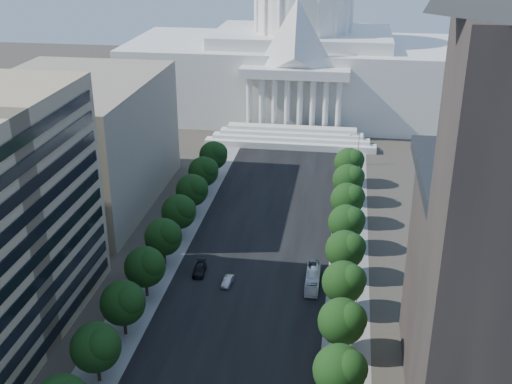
% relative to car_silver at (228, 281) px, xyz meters
% --- Properties ---
extents(road_asphalt, '(30.00, 260.00, 0.01)m').
position_rel_car_silver_xyz_m(road_asphalt, '(3.89, 23.91, -0.70)').
color(road_asphalt, black).
rests_on(road_asphalt, ground).
extents(sidewalk_left, '(8.00, 260.00, 0.02)m').
position_rel_car_silver_xyz_m(sidewalk_left, '(-15.11, 23.91, -0.70)').
color(sidewalk_left, gray).
rests_on(sidewalk_left, ground).
extents(sidewalk_right, '(8.00, 260.00, 0.02)m').
position_rel_car_silver_xyz_m(sidewalk_right, '(22.89, 23.91, -0.70)').
color(sidewalk_right, gray).
rests_on(sidewalk_right, ground).
extents(capitol, '(120.00, 56.00, 73.00)m').
position_rel_car_silver_xyz_m(capitol, '(3.89, 118.80, 19.31)').
color(capitol, white).
rests_on(capitol, ground).
extents(office_block_left_far, '(38.00, 52.00, 30.00)m').
position_rel_car_silver_xyz_m(office_block_left_far, '(-44.11, 33.91, 14.30)').
color(office_block_left_far, gray).
rests_on(office_block_left_far, ground).
extents(tree_l_c, '(7.79, 7.60, 9.97)m').
position_rel_car_silver_xyz_m(tree_l_c, '(-13.77, -30.28, 5.75)').
color(tree_l_c, '#33261C').
rests_on(tree_l_c, ground).
extents(tree_l_d, '(7.79, 7.60, 9.97)m').
position_rel_car_silver_xyz_m(tree_l_d, '(-13.77, -18.28, 5.75)').
color(tree_l_d, '#33261C').
rests_on(tree_l_d, ground).
extents(tree_l_e, '(7.79, 7.60, 9.97)m').
position_rel_car_silver_xyz_m(tree_l_e, '(-13.77, -6.28, 5.75)').
color(tree_l_e, '#33261C').
rests_on(tree_l_e, ground).
extents(tree_l_f, '(7.79, 7.60, 9.97)m').
position_rel_car_silver_xyz_m(tree_l_f, '(-13.77, 5.72, 5.75)').
color(tree_l_f, '#33261C').
rests_on(tree_l_f, ground).
extents(tree_l_g, '(7.79, 7.60, 9.97)m').
position_rel_car_silver_xyz_m(tree_l_g, '(-13.77, 17.72, 5.75)').
color(tree_l_g, '#33261C').
rests_on(tree_l_g, ground).
extents(tree_l_h, '(7.79, 7.60, 9.97)m').
position_rel_car_silver_xyz_m(tree_l_h, '(-13.77, 29.72, 5.75)').
color(tree_l_h, '#33261C').
rests_on(tree_l_h, ground).
extents(tree_l_i, '(7.79, 7.60, 9.97)m').
position_rel_car_silver_xyz_m(tree_l_i, '(-13.77, 41.72, 5.75)').
color(tree_l_i, '#33261C').
rests_on(tree_l_i, ground).
extents(tree_l_j, '(7.79, 7.60, 9.97)m').
position_rel_car_silver_xyz_m(tree_l_j, '(-13.77, 53.72, 5.75)').
color(tree_l_j, '#33261C').
rests_on(tree_l_j, ground).
extents(tree_r_c, '(7.79, 7.60, 9.97)m').
position_rel_car_silver_xyz_m(tree_r_c, '(22.23, -30.28, 5.75)').
color(tree_r_c, '#33261C').
rests_on(tree_r_c, ground).
extents(tree_r_d, '(7.79, 7.60, 9.97)m').
position_rel_car_silver_xyz_m(tree_r_d, '(22.23, -18.28, 5.75)').
color(tree_r_d, '#33261C').
rests_on(tree_r_d, ground).
extents(tree_r_e, '(7.79, 7.60, 9.97)m').
position_rel_car_silver_xyz_m(tree_r_e, '(22.23, -6.28, 5.75)').
color(tree_r_e, '#33261C').
rests_on(tree_r_e, ground).
extents(tree_r_f, '(7.79, 7.60, 9.97)m').
position_rel_car_silver_xyz_m(tree_r_f, '(22.23, 5.72, 5.75)').
color(tree_r_f, '#33261C').
rests_on(tree_r_f, ground).
extents(tree_r_g, '(7.79, 7.60, 9.97)m').
position_rel_car_silver_xyz_m(tree_r_g, '(22.23, 17.72, 5.75)').
color(tree_r_g, '#33261C').
rests_on(tree_r_g, ground).
extents(tree_r_h, '(7.79, 7.60, 9.97)m').
position_rel_car_silver_xyz_m(tree_r_h, '(22.23, 29.72, 5.75)').
color(tree_r_h, '#33261C').
rests_on(tree_r_h, ground).
extents(tree_r_i, '(7.79, 7.60, 9.97)m').
position_rel_car_silver_xyz_m(tree_r_i, '(22.23, 41.72, 5.75)').
color(tree_r_i, '#33261C').
rests_on(tree_r_i, ground).
extents(tree_r_j, '(7.79, 7.60, 9.97)m').
position_rel_car_silver_xyz_m(tree_r_j, '(22.23, 53.72, 5.75)').
color(tree_r_j, '#33261C').
rests_on(tree_r_j, ground).
extents(streetlight_b, '(2.61, 0.44, 9.00)m').
position_rel_car_silver_xyz_m(streetlight_b, '(23.79, -31.09, 5.12)').
color(streetlight_b, gray).
rests_on(streetlight_b, ground).
extents(streetlight_c, '(2.61, 0.44, 9.00)m').
position_rel_car_silver_xyz_m(streetlight_c, '(23.79, -6.09, 5.12)').
color(streetlight_c, gray).
rests_on(streetlight_c, ground).
extents(streetlight_d, '(2.61, 0.44, 9.00)m').
position_rel_car_silver_xyz_m(streetlight_d, '(23.79, 18.91, 5.12)').
color(streetlight_d, gray).
rests_on(streetlight_d, ground).
extents(streetlight_e, '(2.61, 0.44, 9.00)m').
position_rel_car_silver_xyz_m(streetlight_e, '(23.79, 43.91, 5.12)').
color(streetlight_e, gray).
rests_on(streetlight_e, ground).
extents(streetlight_f, '(2.61, 0.44, 9.00)m').
position_rel_car_silver_xyz_m(streetlight_f, '(23.79, 68.91, 5.12)').
color(streetlight_f, gray).
rests_on(streetlight_f, ground).
extents(car_silver, '(1.88, 4.39, 1.41)m').
position_rel_car_silver_xyz_m(car_silver, '(0.00, 0.00, 0.00)').
color(car_silver, '#A9ACB1').
rests_on(car_silver, ground).
extents(car_dark_b, '(2.67, 5.73, 1.62)m').
position_rel_car_silver_xyz_m(car_dark_b, '(-6.30, 3.29, 0.11)').
color(car_dark_b, black).
rests_on(car_dark_b, ground).
extents(city_bus, '(2.61, 10.78, 3.00)m').
position_rel_car_silver_xyz_m(city_bus, '(16.13, 2.27, 0.79)').
color(city_bus, white).
rests_on(city_bus, ground).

